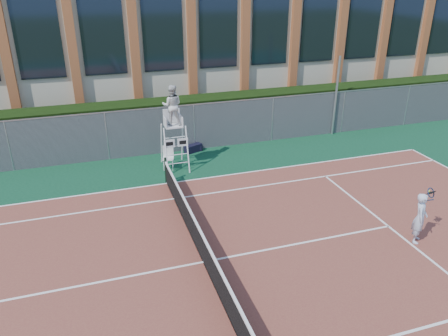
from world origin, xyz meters
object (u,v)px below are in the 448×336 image
object	(u,v)px
umpire_chair	(172,108)
tennis_player	(420,218)
plastic_chair	(168,155)
steel_pole	(336,96)

from	to	relation	value
umpire_chair	tennis_player	world-z (taller)	umpire_chair
umpire_chair	plastic_chair	bearing A→B (deg)	-173.33
umpire_chair	tennis_player	distance (m)	10.19
umpire_chair	plastic_chair	xyz separation A→B (m)	(-0.29, -0.03, -2.08)
steel_pole	umpire_chair	world-z (taller)	steel_pole
tennis_player	steel_pole	bearing A→B (deg)	74.15
plastic_chair	steel_pole	bearing A→B (deg)	10.55
steel_pole	umpire_chair	xyz separation A→B (m)	(-8.76, -1.65, 0.65)
steel_pole	plastic_chair	bearing A→B (deg)	-169.45
plastic_chair	tennis_player	distance (m)	10.18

